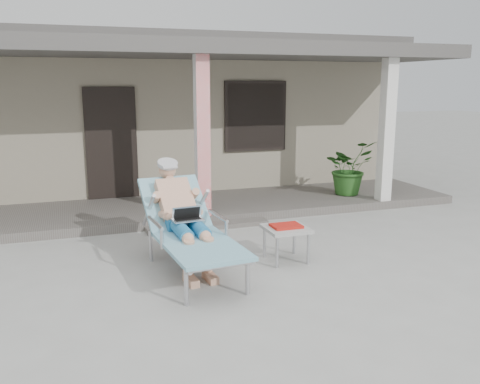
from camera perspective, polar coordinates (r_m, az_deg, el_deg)
name	(u,v)px	position (r m, az deg, el deg)	size (l,w,h in m)	color
ground	(246,266)	(6.63, 0.64, -8.32)	(60.00, 60.00, 0.00)	#9E9E99
house	(157,111)	(12.54, -9.32, 9.01)	(10.40, 5.40, 3.30)	gray
porch_deck	(192,208)	(9.37, -5.44, -1.76)	(10.00, 2.00, 0.15)	#605B56
porch_overhang	(189,55)	(9.05, -5.71, 15.07)	(10.00, 2.30, 2.85)	silver
porch_step	(208,226)	(8.30, -3.60, -3.83)	(2.00, 0.30, 0.07)	#605B56
lounger	(185,202)	(6.35, -6.14, -1.10)	(1.01, 2.22, 1.41)	#B7B7BC
side_table	(286,230)	(6.73, 5.20, -4.31)	(0.55, 0.55, 0.50)	#A0A09C
potted_palm	(349,168)	(10.25, 12.11, 2.70)	(0.96, 0.83, 1.07)	#26591E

